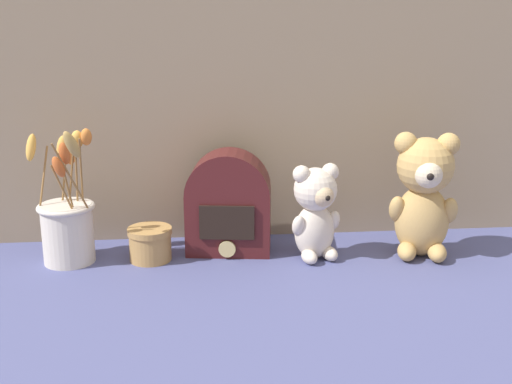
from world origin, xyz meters
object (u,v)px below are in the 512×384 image
teddy_bear_medium (316,210)px  decorative_tin_tall (150,244)px  flower_vase (68,222)px  teddy_bear_large (424,193)px  vintage_radio (229,205)px

teddy_bear_medium → decorative_tin_tall: size_ratio=2.20×
teddy_bear_medium → flower_vase: bearing=176.8°
flower_vase → decorative_tin_tall: bearing=-2.1°
teddy_bear_large → vintage_radio: size_ratio=1.20×
teddy_bear_medium → vintage_radio: bearing=161.3°
teddy_bear_medium → vintage_radio: size_ratio=0.92×
teddy_bear_medium → vintage_radio: 0.20m
vintage_radio → decorative_tin_tall: vintage_radio is taller
teddy_bear_large → vintage_radio: 0.44m
vintage_radio → teddy_bear_medium: bearing=-18.7°
teddy_bear_large → vintage_radio: bearing=170.7°
flower_vase → vintage_radio: bearing=5.4°
vintage_radio → decorative_tin_tall: bearing=-167.4°
vintage_radio → flower_vase: bearing=-174.6°
flower_vase → vintage_radio: flower_vase is taller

